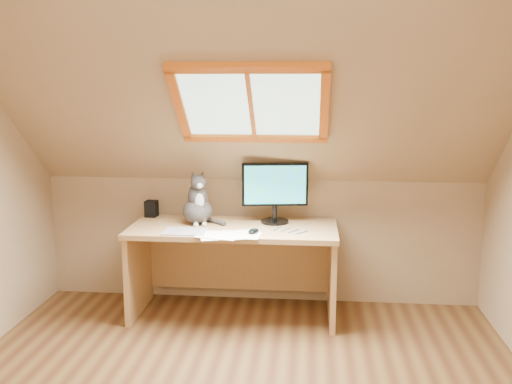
# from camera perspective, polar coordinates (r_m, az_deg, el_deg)

# --- Properties ---
(room_shell) EXTENTS (3.52, 3.52, 2.41)m
(room_shell) POSITION_cam_1_polar(r_m,az_deg,el_deg) (2.68, -3.03, 3.88)
(room_shell) COLOR tan
(room_shell) RESTS_ON ground
(desk) EXTENTS (1.55, 0.68, 0.71)m
(desk) POSITION_cam_1_polar(r_m,az_deg,el_deg) (4.40, -2.14, -5.99)
(desk) COLOR tan
(desk) RESTS_ON ground
(monitor) EXTENTS (0.50, 0.21, 0.46)m
(monitor) POSITION_cam_1_polar(r_m,az_deg,el_deg) (4.32, 1.91, 0.34)
(monitor) COLOR black
(monitor) RESTS_ON desk
(cat) EXTENTS (0.31, 0.33, 0.42)m
(cat) POSITION_cam_1_polar(r_m,az_deg,el_deg) (4.34, -5.85, -1.25)
(cat) COLOR #413C39
(cat) RESTS_ON desk
(desk_speaker) EXTENTS (0.10, 0.10, 0.13)m
(desk_speaker) POSITION_cam_1_polar(r_m,az_deg,el_deg) (4.64, -10.42, -1.65)
(desk_speaker) COLOR black
(desk_speaker) RESTS_ON desk
(graphics_tablet) EXTENTS (0.30, 0.22, 0.01)m
(graphics_tablet) POSITION_cam_1_polar(r_m,az_deg,el_deg) (4.12, -7.11, -3.96)
(graphics_tablet) COLOR #B2B2B7
(graphics_tablet) RESTS_ON desk
(mouse) EXTENTS (0.10, 0.13, 0.03)m
(mouse) POSITION_cam_1_polar(r_m,az_deg,el_deg) (4.06, -0.25, -3.94)
(mouse) COLOR black
(mouse) RESTS_ON desk
(papers) EXTENTS (0.35, 0.30, 0.01)m
(papers) POSITION_cam_1_polar(r_m,az_deg,el_deg) (4.03, -2.97, -4.28)
(papers) COLOR white
(papers) RESTS_ON desk
(cables) EXTENTS (0.51, 0.26, 0.01)m
(cables) POSITION_cam_1_polar(r_m,az_deg,el_deg) (4.13, 2.03, -3.89)
(cables) COLOR silver
(cables) RESTS_ON desk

